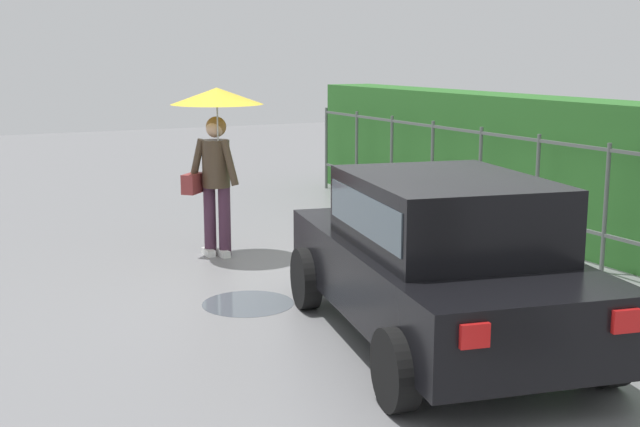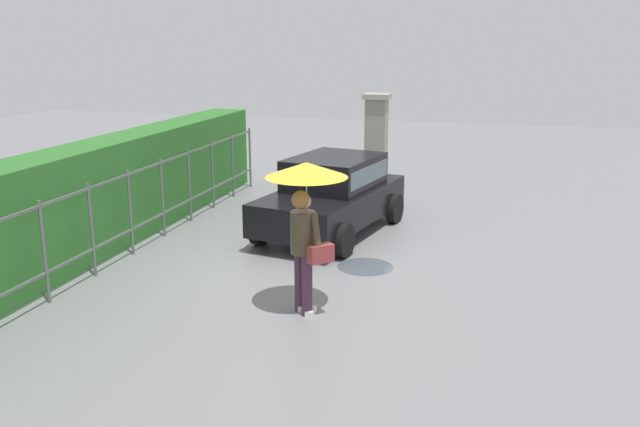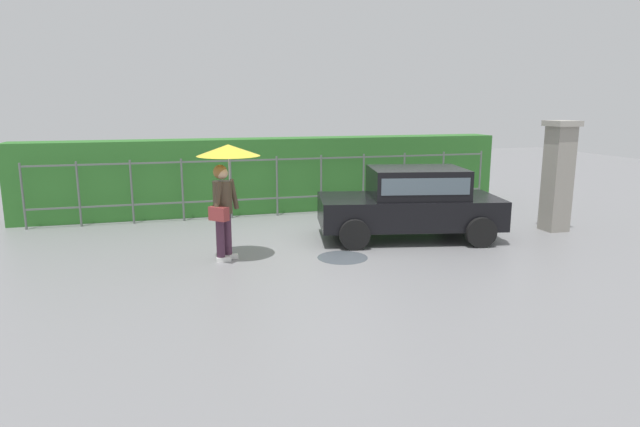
# 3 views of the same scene
# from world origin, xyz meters

# --- Properties ---
(ground_plane) EXTENTS (40.00, 40.00, 0.00)m
(ground_plane) POSITION_xyz_m (0.00, 0.00, 0.00)
(ground_plane) COLOR slate
(car) EXTENTS (3.96, 2.43, 1.48)m
(car) POSITION_xyz_m (1.55, -0.01, 0.80)
(car) COLOR black
(car) RESTS_ON ground
(pedestrian) EXTENTS (1.11, 1.11, 2.08)m
(pedestrian) POSITION_xyz_m (-2.31, -0.62, 1.60)
(pedestrian) COLOR #47283D
(pedestrian) RESTS_ON ground
(fence_section) EXTENTS (11.53, 0.05, 1.50)m
(fence_section) POSITION_xyz_m (-0.70, 3.02, 0.82)
(fence_section) COLOR #59605B
(fence_section) RESTS_ON ground
(hedge_row) EXTENTS (12.48, 0.90, 1.90)m
(hedge_row) POSITION_xyz_m (-0.70, 3.75, 0.95)
(hedge_row) COLOR #2D6B28
(hedge_row) RESTS_ON ground
(puddle_near) EXTENTS (0.93, 0.93, 0.00)m
(puddle_near) POSITION_xyz_m (-0.29, -1.04, 0.00)
(puddle_near) COLOR #4C545B
(puddle_near) RESTS_ON ground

